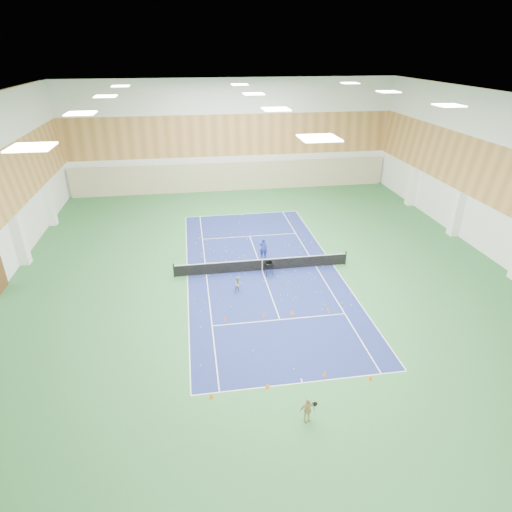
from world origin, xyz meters
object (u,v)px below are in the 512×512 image
at_px(tennis_net, 262,264).
at_px(coach, 263,248).
at_px(child_court, 238,284).
at_px(ball_cart, 269,269).
at_px(child_apron, 307,410).

xyz_separation_m(tennis_net, coach, (0.46, 2.15, 0.27)).
relative_size(child_court, ball_cart, 1.14).
relative_size(coach, child_court, 1.44).
height_order(tennis_net, child_apron, child_apron).
bearing_deg(ball_cart, tennis_net, 110.93).
height_order(coach, child_apron, coach).
xyz_separation_m(coach, ball_cart, (-0.10, -2.85, -0.32)).
xyz_separation_m(tennis_net, child_apron, (-0.41, -14.17, 0.07)).
relative_size(coach, child_apron, 1.32).
bearing_deg(child_court, coach, 42.67).
bearing_deg(child_apron, ball_cart, 77.88).
distance_m(coach, ball_cart, 2.87).
relative_size(tennis_net, ball_cart, 12.76).
bearing_deg(ball_cart, child_court, -146.91).
relative_size(tennis_net, coach, 7.78).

